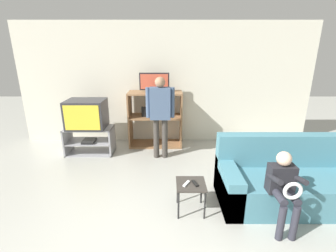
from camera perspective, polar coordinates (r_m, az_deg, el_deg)
The scene contains 11 objects.
wall_back at distance 5.42m, azimuth -0.71°, elevation 9.80°, with size 6.40×0.06×2.60m.
tv_stand at distance 5.20m, azimuth -17.94°, elevation -3.25°, with size 0.94×0.49×0.54m.
television_main at distance 5.06m, azimuth -18.68°, elevation 2.69°, with size 0.74×0.58×0.56m.
media_shelf at distance 5.25m, azimuth -3.09°, elevation 1.74°, with size 1.13×0.51×1.18m.
television_flat at distance 5.10m, azimuth -3.35°, elevation 10.03°, with size 0.62×0.20×0.40m.
snack_table at distance 3.26m, azimuth 5.26°, elevation -14.19°, with size 0.38×0.38×0.41m.
remote_control_black at distance 3.22m, azimuth 6.22°, elevation -13.20°, with size 0.04×0.14×0.02m, color black.
remote_control_white at distance 3.21m, azimuth 4.23°, elevation -13.31°, with size 0.04×0.14×0.02m, color silver.
couch at distance 3.85m, azimuth 26.51°, elevation -11.62°, with size 1.95×0.87×0.90m.
person_standing_adult at distance 4.54m, azimuth -1.95°, elevation 3.66°, with size 0.53×0.20×1.57m.
person_seated_child at distance 3.17m, azimuth 25.37°, elevation -12.40°, with size 0.33×0.43×0.95m.
Camera 1 is at (0.05, -1.53, 2.09)m, focal length 26.00 mm.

